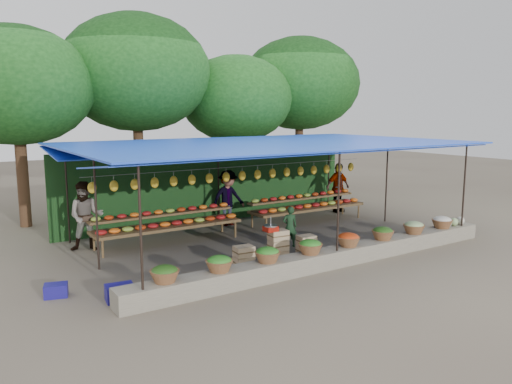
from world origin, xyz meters
TOP-DOWN VIEW (x-y plane):
  - ground at (0.00, 0.00)m, footprint 60.00×60.00m
  - stone_curb at (0.00, -2.75)m, footprint 10.60×0.55m
  - stall_canopy at (0.00, 0.06)m, footprint 10.80×6.60m
  - produce_baskets at (-0.10, -2.75)m, footprint 8.98×0.58m
  - netting_backdrop at (0.00, 3.15)m, footprint 10.60×0.06m
  - tree_row at (0.50, 6.09)m, footprint 16.51×5.50m
  - fruit_table_left at (-2.49, 1.35)m, footprint 4.21×0.95m
  - fruit_table_right at (2.51, 1.35)m, footprint 4.21×0.95m
  - crate_counter at (-0.88, -1.68)m, footprint 2.38×0.38m
  - weighing_scale at (-1.08, -1.68)m, footprint 0.33×0.33m
  - vendor_seated at (0.15, -0.84)m, footprint 0.48×0.40m
  - customer_left at (-4.58, 1.82)m, footprint 1.10×0.99m
  - customer_mid at (0.06, 2.38)m, footprint 1.17×0.68m
  - customer_right at (4.56, 2.11)m, footprint 1.06×0.44m
  - blue_crate_front at (-5.01, -2.19)m, footprint 0.57×0.45m
  - blue_crate_back at (-6.02, -1.30)m, footprint 0.51×0.43m

SIDE VIEW (x-z plane):
  - ground at x=0.00m, z-range 0.00..0.00m
  - blue_crate_back at x=-6.02m, z-range 0.00..0.27m
  - blue_crate_front at x=-5.01m, z-range 0.00..0.32m
  - stone_curb at x=0.00m, z-range 0.00..0.40m
  - crate_counter at x=-0.88m, z-range -0.07..0.70m
  - produce_baskets at x=-0.10m, z-range 0.40..0.73m
  - vendor_seated at x=0.15m, z-range 0.00..1.13m
  - fruit_table_left at x=-2.49m, z-range 0.14..1.07m
  - fruit_table_right at x=2.51m, z-range 0.14..1.07m
  - weighing_scale at x=-1.08m, z-range 0.68..1.03m
  - customer_mid at x=0.06m, z-range 0.00..1.80m
  - customer_right at x=4.56m, z-range 0.00..1.81m
  - customer_left at x=-4.58m, z-range 0.00..1.86m
  - netting_backdrop at x=0.00m, z-range 0.00..2.50m
  - stall_canopy at x=0.00m, z-range 1.27..4.09m
  - tree_row at x=0.50m, z-range 1.14..8.26m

